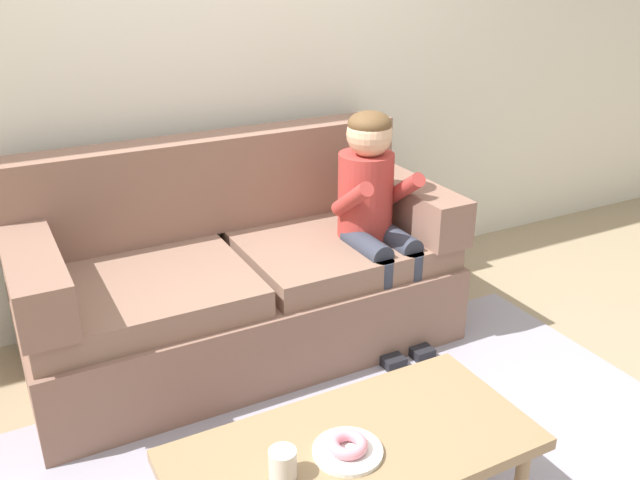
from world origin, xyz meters
The scene contains 10 objects.
ground centered at (0.00, 0.00, 0.00)m, with size 10.00×10.00×0.00m, color #9E896B.
wall_back centered at (0.00, 1.40, 1.40)m, with size 8.00×0.10×2.80m, color silver.
area_rug centered at (0.00, -0.25, 0.01)m, with size 2.57×1.79×0.01m, color #9993A3.
couch centered at (-0.13, 0.85, 0.35)m, with size 1.94×0.90×0.96m.
coffee_table centered at (-0.28, -0.45, 0.36)m, with size 1.12×0.54×0.40m.
person_child centered at (0.47, 0.64, 0.67)m, with size 0.34×0.58×1.10m.
plate centered at (-0.31, -0.48, 0.41)m, with size 0.21×0.21×0.01m, color white.
donut centered at (-0.31, -0.48, 0.43)m, with size 0.12×0.12×0.04m, color pink.
mug centered at (-0.52, -0.48, 0.45)m, with size 0.08×0.08×0.09m, color silver.
toy_controller centered at (-0.52, 0.06, 0.03)m, with size 0.23×0.09×0.05m.
Camera 1 is at (-1.13, -1.85, 1.78)m, focal length 38.26 mm.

